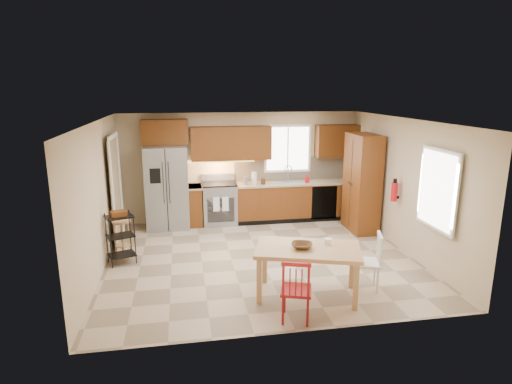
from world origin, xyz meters
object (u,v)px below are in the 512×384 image
object	(u,v)px
refrigerator	(167,187)
dining_table	(307,272)
bar_stool	(122,238)
soap_bottle	(307,179)
utility_cart	(121,239)
chair_white	(366,262)
fire_extinguisher	(394,192)
table_jar	(328,243)
chair_red	(296,289)
table_bowl	(302,249)
range_stove	(220,204)
pantry	(362,183)

from	to	relation	value
refrigerator	dining_table	distance (m)	4.27
dining_table	bar_stool	world-z (taller)	dining_table
soap_bottle	utility_cart	xyz separation A→B (m)	(-3.96, -1.90, -0.54)
chair_white	soap_bottle	bearing A→B (deg)	15.95
fire_extinguisher	bar_stool	bearing A→B (deg)	175.34
chair_white	table_jar	xyz separation A→B (m)	(-0.62, 0.04, 0.33)
chair_white	utility_cart	bearing A→B (deg)	83.90
refrigerator	chair_red	bearing A→B (deg)	-67.67
refrigerator	chair_red	xyz separation A→B (m)	(1.77, -4.32, -0.46)
fire_extinguisher	bar_stool	distance (m)	5.20
dining_table	table_bowl	world-z (taller)	table_bowl
range_stove	bar_stool	xyz separation A→B (m)	(-1.95, -1.62, -0.12)
chair_white	bar_stool	world-z (taller)	chair_white
chair_white	table_bowl	distance (m)	1.09
range_stove	dining_table	bearing A→B (deg)	-75.37
table_bowl	utility_cart	bearing A→B (deg)	148.10
fire_extinguisher	chair_red	size ratio (longest dim) A/B	0.40
fire_extinguisher	range_stove	bearing A→B (deg)	147.38
fire_extinguisher	table_bowl	bearing A→B (deg)	-143.71
chair_red	utility_cart	xyz separation A→B (m)	(-2.55, 2.39, 0.01)
chair_red	bar_stool	xyz separation A→B (m)	(-2.57, 2.76, -0.11)
refrigerator	table_jar	world-z (taller)	refrigerator
fire_extinguisher	chair_white	bearing A→B (deg)	-127.47
dining_table	table_bowl	xyz separation A→B (m)	(-0.09, 0.00, 0.38)
range_stove	dining_table	size ratio (longest dim) A/B	0.61
fire_extinguisher	dining_table	bearing A→B (deg)	-142.55
range_stove	pantry	xyz separation A→B (m)	(2.98, -0.99, 0.59)
table_bowl	pantry	bearing A→B (deg)	52.51
table_bowl	range_stove	bearing A→B (deg)	103.25
bar_stool	dining_table	bearing A→B (deg)	-29.11
fire_extinguisher	chair_red	distance (m)	3.53
soap_bottle	chair_red	xyz separation A→B (m)	(-1.41, -4.29, -0.55)
dining_table	chair_red	world-z (taller)	chair_red
pantry	table_bowl	world-z (taller)	pantry
range_stove	chair_white	xyz separation A→B (m)	(1.92, -3.68, -0.01)
range_stove	fire_extinguisher	xyz separation A→B (m)	(3.18, -2.04, 0.64)
refrigerator	utility_cart	bearing A→B (deg)	-111.98
chair_white	utility_cart	xyz separation A→B (m)	(-3.85, 1.69, 0.01)
table_bowl	utility_cart	distance (m)	3.31
soap_bottle	utility_cart	world-z (taller)	soap_bottle
dining_table	range_stove	bearing A→B (deg)	122.30
refrigerator	utility_cart	size ratio (longest dim) A/B	2.00
table_jar	utility_cart	bearing A→B (deg)	152.95
dining_table	bar_stool	xyz separation A→B (m)	(-2.92, 2.11, -0.03)
refrigerator	dining_table	size ratio (longest dim) A/B	1.20
dining_table	table_jar	world-z (taller)	table_jar
refrigerator	soap_bottle	xyz separation A→B (m)	(3.18, -0.02, 0.09)
refrigerator	dining_table	bearing A→B (deg)	-59.93
chair_white	bar_stool	bearing A→B (deg)	79.67
range_stove	dining_table	distance (m)	3.85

